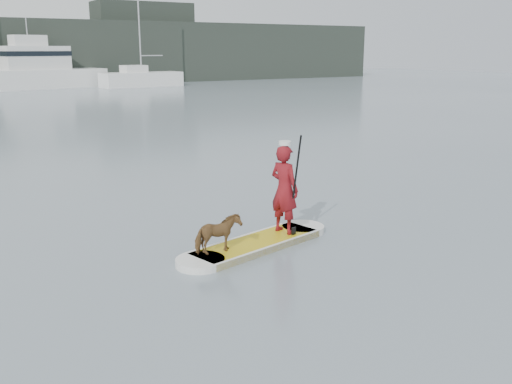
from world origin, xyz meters
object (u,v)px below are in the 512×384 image
paddleboard (256,244)px  sailboat_e (141,78)px  motor_yacht_a (42,69)px  dog (218,234)px  paddler (284,189)px

paddleboard → sailboat_e: size_ratio=0.30×
sailboat_e → motor_yacht_a: 8.41m
dog → motor_yacht_a: motor_yacht_a is taller
dog → sailboat_e: bearing=-20.2°
dog → motor_yacht_a: size_ratio=0.07×
paddler → dog: paddler is taller
dog → paddleboard: bearing=-78.5°
paddler → sailboat_e: 43.99m
paddleboard → dog: (-0.85, -0.20, 0.38)m
sailboat_e → motor_yacht_a: bearing=158.4°
paddler → motor_yacht_a: bearing=-22.1°
paddleboard → paddler: paddler is taller
paddler → dog: (-1.54, -0.36, -0.48)m
paddleboard → motor_yacht_a: size_ratio=0.32×
paddler → dog: size_ratio=2.11×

